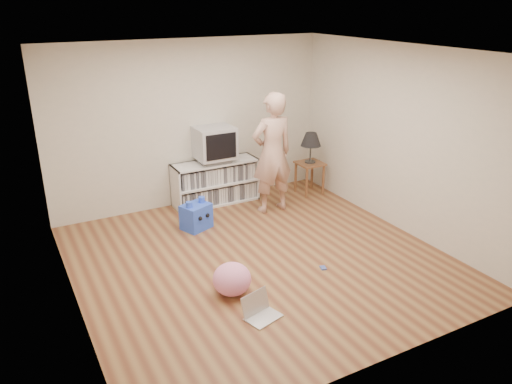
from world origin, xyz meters
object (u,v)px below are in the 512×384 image
object	(u,v)px
plush_blue	(196,216)
crt_tv	(214,143)
person	(272,153)
side_table	(310,170)
table_lamp	(311,140)
dvd_deck	(215,160)
plush_pink	(232,279)
laptop	(259,310)
media_unit	(215,182)

from	to	relation	value
plush_blue	crt_tv	bearing A→B (deg)	27.78
person	plush_blue	bearing A→B (deg)	2.88
crt_tv	side_table	distance (m)	1.74
table_lamp	crt_tv	bearing A→B (deg)	167.01
person	dvd_deck	bearing A→B (deg)	-47.84
plush_blue	plush_pink	world-z (taller)	plush_blue
crt_tv	person	distance (m)	0.96
dvd_deck	laptop	bearing A→B (deg)	-105.90
dvd_deck	media_unit	bearing A→B (deg)	90.00
media_unit	side_table	distance (m)	1.64
table_lamp	plush_blue	world-z (taller)	table_lamp
side_table	laptop	bearing A→B (deg)	-132.09
plush_blue	media_unit	bearing A→B (deg)	28.47
laptop	plush_pink	size ratio (longest dim) A/B	0.97
table_lamp	plush_pink	xyz separation A→B (m)	(-2.54, -2.21, -0.75)
plush_pink	dvd_deck	bearing A→B (deg)	69.79
dvd_deck	plush_pink	xyz separation A→B (m)	(-0.95, -2.58, -0.55)
dvd_deck	person	size ratio (longest dim) A/B	0.24
media_unit	plush_blue	distance (m)	1.04
plush_blue	dvd_deck	bearing A→B (deg)	27.91
media_unit	plush_blue	bearing A→B (deg)	-129.60
plush_blue	plush_pink	bearing A→B (deg)	-121.17
person	table_lamp	bearing A→B (deg)	-160.13
person	crt_tv	bearing A→B (deg)	-47.70
media_unit	dvd_deck	bearing A→B (deg)	-90.00
media_unit	side_table	world-z (taller)	media_unit
media_unit	person	world-z (taller)	person
media_unit	laptop	size ratio (longest dim) A/B	3.29
plush_blue	plush_pink	distance (m)	1.83
laptop	dvd_deck	bearing A→B (deg)	58.38
crt_tv	person	bearing A→B (deg)	-47.62
dvd_deck	plush_blue	distance (m)	1.15
dvd_deck	side_table	xyz separation A→B (m)	(1.59, -0.37, -0.32)
side_table	plush_pink	world-z (taller)	side_table
plush_pink	media_unit	bearing A→B (deg)	69.90
media_unit	plush_pink	size ratio (longest dim) A/B	3.19
table_lamp	laptop	distance (m)	3.79
crt_tv	table_lamp	world-z (taller)	crt_tv
dvd_deck	person	xyz separation A→B (m)	(0.65, -0.71, 0.20)
laptop	plush_pink	bearing A→B (deg)	81.42
person	laptop	xyz separation A→B (m)	(-1.53, -2.40, -0.87)
dvd_deck	crt_tv	xyz separation A→B (m)	(0.00, -0.00, 0.29)
table_lamp	plush_blue	xyz separation A→B (m)	(-2.25, -0.41, -0.75)
side_table	laptop	world-z (taller)	side_table
dvd_deck	plush_blue	bearing A→B (deg)	-130.16
media_unit	side_table	size ratio (longest dim) A/B	2.55
media_unit	person	size ratio (longest dim) A/B	0.75
media_unit	crt_tv	world-z (taller)	crt_tv
laptop	side_table	bearing A→B (deg)	32.18
crt_tv	plush_blue	size ratio (longest dim) A/B	1.25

